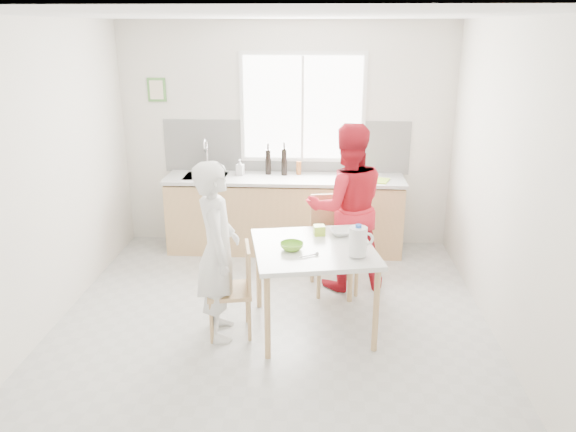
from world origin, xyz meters
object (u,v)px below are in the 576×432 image
person_white (218,251)px  bowl_green (292,246)px  person_red (347,208)px  bowl_white (341,232)px  wine_bottle_b (268,162)px  dining_table (314,255)px  milk_jug (358,241)px  chair_left (236,286)px  wine_bottle_a (284,162)px  chair_far (333,238)px

person_white → bowl_green: size_ratio=7.85×
person_red → bowl_white: 0.62m
person_red → bowl_green: size_ratio=8.56×
bowl_white → wine_bottle_b: size_ratio=0.70×
dining_table → wine_bottle_b: bearing=106.1°
bowl_green → bowl_white: 0.58m
bowl_white → dining_table: bearing=-129.5°
bowl_green → milk_jug: 0.58m
chair_left → person_white: 0.37m
person_red → wine_bottle_a: (-0.71, 1.08, 0.21)m
person_white → bowl_white: 1.16m
chair_far → bowl_green: bearing=-122.2°
dining_table → wine_bottle_a: 2.06m
person_white → bowl_white: (1.07, 0.46, 0.03)m
wine_bottle_a → wine_bottle_b: bearing=171.8°
dining_table → person_red: (0.32, 0.91, 0.15)m
milk_jug → wine_bottle_a: bearing=98.3°
milk_jug → wine_bottle_b: (-0.95, 2.23, 0.13)m
dining_table → person_red: size_ratio=0.70×
chair_far → wine_bottle_b: wine_bottle_b is taller
person_white → bowl_green: person_white is taller
milk_jug → wine_bottle_a: wine_bottle_a is taller
wine_bottle_b → person_white: bearing=-96.3°
milk_jug → wine_bottle_b: 2.43m
chair_left → bowl_green: bearing=84.1°
chair_far → bowl_green: (-0.38, -0.96, 0.29)m
bowl_green → wine_bottle_b: wine_bottle_b is taller
chair_left → milk_jug: (1.05, -0.09, 0.48)m
person_white → person_red: person_red is taller
person_red → milk_jug: size_ratio=6.46×
dining_table → bowl_green: 0.24m
person_white → bowl_green: (0.63, 0.07, 0.03)m
bowl_green → wine_bottle_a: wine_bottle_a is taller
chair_far → wine_bottle_b: 1.48m
dining_table → chair_left: bearing=-169.3°
milk_jug → wine_bottle_a: size_ratio=0.84×
bowl_green → wine_bottle_a: (-0.20, 2.07, 0.25)m
bowl_green → chair_left: bearing=-175.2°
chair_far → bowl_white: bearing=-95.0°
wine_bottle_b → person_red: bearing=-50.7°
milk_jug → person_white: bearing=166.4°
person_red → bowl_green: 1.12m
bowl_green → person_white: bearing=-173.8°
person_red → milk_jug: (0.05, -1.13, 0.07)m
dining_table → bowl_white: 0.41m
person_red → bowl_green: bearing=52.2°
person_red → wine_bottle_b: (-0.91, 1.11, 0.20)m
person_white → wine_bottle_b: size_ratio=5.29×
person_white → milk_jug: person_white is taller
chair_far → person_white: 1.47m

